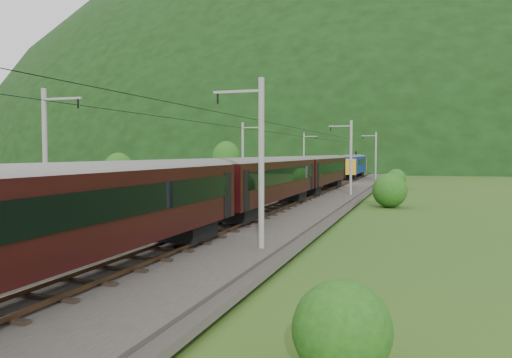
% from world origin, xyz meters
% --- Properties ---
extents(ground, '(600.00, 600.00, 0.00)m').
position_xyz_m(ground, '(0.00, 0.00, 0.00)').
color(ground, '#245119').
rests_on(ground, ground).
extents(railbed, '(14.00, 220.00, 0.30)m').
position_xyz_m(railbed, '(0.00, 10.00, 0.15)').
color(railbed, '#38332D').
rests_on(railbed, ground).
extents(track_left, '(2.40, 220.00, 0.27)m').
position_xyz_m(track_left, '(-2.40, 10.00, 0.37)').
color(track_left, brown).
rests_on(track_left, railbed).
extents(track_right, '(2.40, 220.00, 0.27)m').
position_xyz_m(track_right, '(2.40, 10.00, 0.37)').
color(track_right, brown).
rests_on(track_right, railbed).
extents(catenary_left, '(2.54, 192.28, 8.00)m').
position_xyz_m(catenary_left, '(-6.12, 32.00, 4.50)').
color(catenary_left, gray).
rests_on(catenary_left, railbed).
extents(catenary_right, '(2.54, 192.28, 8.00)m').
position_xyz_m(catenary_right, '(6.12, 32.00, 4.50)').
color(catenary_right, gray).
rests_on(catenary_right, railbed).
extents(overhead_wires, '(4.83, 198.00, 0.03)m').
position_xyz_m(overhead_wires, '(0.00, 10.00, 7.10)').
color(overhead_wires, black).
rests_on(overhead_wires, ground).
extents(mountain_main, '(504.00, 360.00, 244.00)m').
position_xyz_m(mountain_main, '(0.00, 260.00, 0.00)').
color(mountain_main, black).
rests_on(mountain_main, ground).
extents(mountain_ridge, '(336.00, 280.00, 132.00)m').
position_xyz_m(mountain_ridge, '(-120.00, 300.00, 0.00)').
color(mountain_ridge, black).
rests_on(mountain_ridge, ground).
extents(train, '(2.77, 112.10, 4.80)m').
position_xyz_m(train, '(2.40, 14.18, 3.31)').
color(train, black).
rests_on(train, ground).
extents(hazard_post_near, '(0.14, 0.14, 1.33)m').
position_xyz_m(hazard_post_near, '(-0.34, 46.30, 0.96)').
color(hazard_post_near, red).
rests_on(hazard_post_near, railbed).
extents(hazard_post_far, '(0.15, 0.15, 1.40)m').
position_xyz_m(hazard_post_far, '(0.55, 43.29, 1.00)').
color(hazard_post_far, red).
rests_on(hazard_post_far, railbed).
extents(signal, '(0.25, 0.25, 2.22)m').
position_xyz_m(signal, '(-4.32, 45.50, 1.61)').
color(signal, black).
rests_on(signal, railbed).
extents(vegetation_left, '(11.58, 146.23, 6.70)m').
position_xyz_m(vegetation_left, '(-14.27, 27.33, 2.40)').
color(vegetation_left, '#204B14').
rests_on(vegetation_left, ground).
extents(vegetation_right, '(5.36, 91.54, 2.72)m').
position_xyz_m(vegetation_right, '(11.29, 9.98, 1.21)').
color(vegetation_right, '#204B14').
rests_on(vegetation_right, ground).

